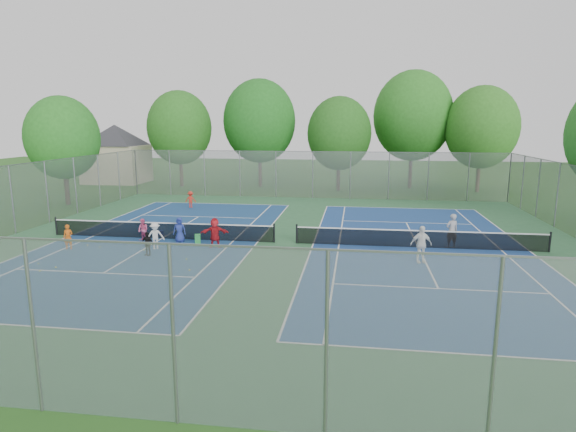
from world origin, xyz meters
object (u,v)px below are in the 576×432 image
at_px(ball_crate, 160,233).
at_px(net_left, 162,231).
at_px(ball_hopper, 198,240).
at_px(net_right, 419,239).
at_px(instructor, 452,231).

bearing_deg(ball_crate, net_left, -62.03).
bearing_deg(net_left, ball_hopper, -23.29).
height_order(net_right, instructor, instructor).
bearing_deg(ball_crate, instructor, -2.23).
xyz_separation_m(ball_crate, ball_hopper, (2.90, -1.91, 0.15)).
bearing_deg(instructor, ball_hopper, -15.70).
bearing_deg(net_right, ball_crate, 176.60).
height_order(ball_crate, instructor, instructor).
bearing_deg(net_left, net_right, 0.00).
distance_m(net_right, instructor, 1.74).
xyz_separation_m(net_right, ball_hopper, (-11.56, -1.05, -0.17)).
bearing_deg(ball_hopper, net_right, 5.20).
height_order(net_right, ball_hopper, net_right).
relative_size(net_left, net_right, 1.00).
distance_m(net_left, ball_hopper, 2.66).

